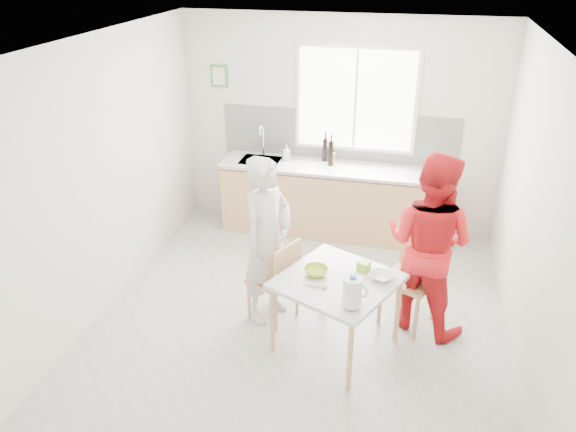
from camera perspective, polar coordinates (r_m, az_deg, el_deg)
name	(u,v)px	position (r m, az deg, el deg)	size (l,w,h in m)	color
ground	(299,319)	(5.77, 1.17, -10.42)	(4.50, 4.50, 0.00)	#B7B7B2
room_shell	(301,167)	(4.97, 1.34, 5.02)	(4.50, 4.50, 4.50)	silver
window	(356,100)	(7.02, 6.91, 11.64)	(1.50, 0.06, 1.30)	white
backsplash	(338,136)	(7.19, 5.13, 8.12)	(3.00, 0.02, 0.65)	white
picture_frame	(219,76)	(7.38, -7.01, 13.94)	(0.22, 0.03, 0.28)	#449649
kitchen_counter	(332,203)	(7.22, 4.49, 1.33)	(2.84, 0.64, 1.37)	tan
dining_table	(337,287)	(5.08, 5.02, -7.15)	(1.25, 1.25, 0.73)	silver
chair_left	(278,277)	(5.51, -1.02, -6.26)	(0.53, 0.53, 0.87)	tan
chair_far	(413,272)	(5.63, 12.63, -5.53)	(0.60, 0.60, 0.98)	tan
person_white	(267,241)	(5.40, -2.11, -2.52)	(0.62, 0.41, 1.70)	silver
person_red	(429,244)	(5.40, 14.10, -2.74)	(0.87, 0.68, 1.80)	red
bowl_green	(316,271)	(5.08, 2.86, -5.63)	(0.22, 0.22, 0.07)	#A2CD2F
bowl_white	(381,276)	(5.09, 9.46, -6.06)	(0.21, 0.21, 0.05)	white
milk_jug	(353,292)	(4.62, 6.58, -7.64)	(0.22, 0.16, 0.28)	white
green_box	(364,266)	(5.18, 7.71, -5.04)	(0.10, 0.10, 0.09)	#89D731
spoon	(316,286)	(4.92, 2.85, -7.14)	(0.01, 0.01, 0.16)	#A5A5AA
cutting_board	(436,178)	(6.86, 14.77, 3.77)	(0.35, 0.25, 0.01)	#91D330
wine_bottle_a	(331,153)	(7.00, 4.38, 6.40)	(0.07, 0.07, 0.32)	black
wine_bottle_b	(325,150)	(7.15, 3.79, 6.76)	(0.07, 0.07, 0.30)	black
jar_amber	(333,159)	(7.04, 4.55, 5.81)	(0.06, 0.06, 0.16)	olive
soap_bottle	(286,153)	(7.18, -0.16, 6.47)	(0.09, 0.09, 0.20)	#999999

